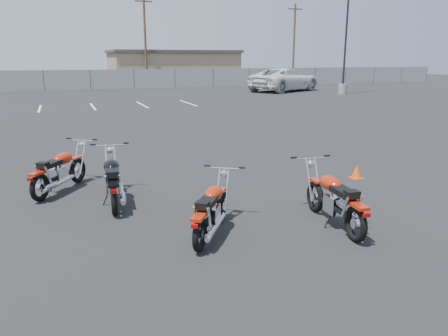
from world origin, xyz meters
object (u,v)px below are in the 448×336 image
object	(u,v)px
white_van	(285,73)
motorcycle_second_black	(113,180)
motorcycle_front_red	(60,171)
motorcycle_rear_red	(335,200)
motorcycle_third_red	(212,210)

from	to	relation	value
white_van	motorcycle_second_black	bearing A→B (deg)	119.91
motorcycle_front_red	white_van	world-z (taller)	white_van
motorcycle_second_black	motorcycle_rear_red	bearing A→B (deg)	-36.85
motorcycle_third_red	motorcycle_rear_red	xyz separation A→B (m)	(2.17, -0.36, 0.04)
motorcycle_second_black	white_van	bearing A→B (deg)	55.38
motorcycle_front_red	motorcycle_third_red	world-z (taller)	motorcycle_front_red
motorcycle_front_red	motorcycle_rear_red	world-z (taller)	motorcycle_rear_red
motorcycle_front_red	motorcycle_third_red	bearing A→B (deg)	-56.25
motorcycle_rear_red	white_van	bearing A→B (deg)	63.23
motorcycle_front_red	motorcycle_second_black	xyz separation A→B (m)	(1.01, -1.24, 0.02)
motorcycle_rear_red	white_van	size ratio (longest dim) A/B	0.26
motorcycle_rear_red	white_van	xyz separation A→B (m)	(14.41, 28.57, 1.09)
motorcycle_front_red	white_van	distance (m)	31.13
motorcycle_second_black	white_van	distance (m)	31.55
motorcycle_second_black	motorcycle_third_red	xyz separation A→B (m)	(1.34, -2.26, -0.04)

